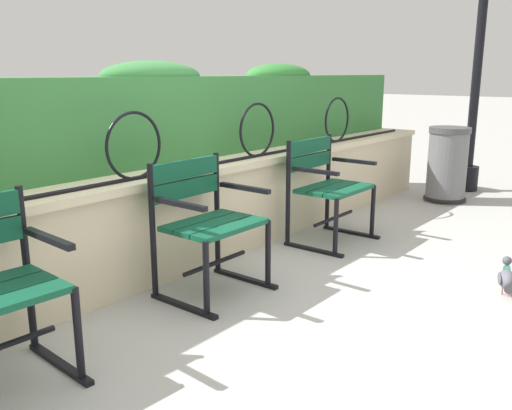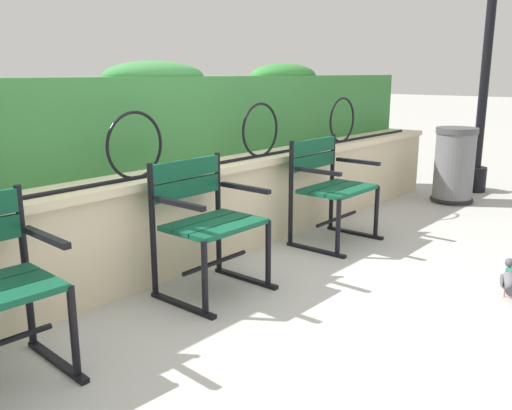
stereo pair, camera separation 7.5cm
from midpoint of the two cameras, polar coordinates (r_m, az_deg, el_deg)
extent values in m
plane|color=#ADADA8|center=(3.42, 0.74, -9.25)|extent=(60.00, 60.00, 0.00)
cube|color=beige|center=(3.84, -8.76, -1.81)|extent=(7.03, 0.35, 0.64)
cube|color=beige|center=(3.76, -8.95, 3.25)|extent=(7.03, 0.41, 0.05)
cylinder|color=black|center=(3.70, -8.19, 3.69)|extent=(6.49, 0.02, 0.02)
torus|color=black|center=(3.42, -13.17, 6.01)|extent=(0.42, 0.02, 0.42)
torus|color=black|center=(4.25, -0.37, 7.79)|extent=(0.42, 0.02, 0.42)
torus|color=black|center=(5.23, 8.01, 8.75)|extent=(0.42, 0.02, 0.42)
cube|color=#387A3D|center=(4.02, -13.03, 8.49)|extent=(6.89, 0.45, 0.61)
ellipsoid|color=#35773C|center=(4.12, -11.22, 12.97)|extent=(0.88, 0.41, 0.22)
ellipsoid|color=#327C34|center=(5.25, 2.02, 13.30)|extent=(0.84, 0.41, 0.22)
cube|color=#0F4C33|center=(2.43, -25.55, -9.29)|extent=(0.56, 0.16, 0.03)
cylinder|color=black|center=(2.86, -23.38, -6.27)|extent=(0.04, 0.04, 0.82)
cylinder|color=black|center=(2.57, -18.80, -12.70)|extent=(0.04, 0.04, 0.44)
cube|color=black|center=(2.82, -20.45, -15.18)|extent=(0.07, 0.52, 0.02)
cube|color=black|center=(2.59, -21.55, -3.26)|extent=(0.06, 0.40, 0.03)
cube|color=#0F4C33|center=(3.21, -3.19, -2.47)|extent=(0.56, 0.13, 0.03)
cube|color=#0F4C33|center=(3.30, -4.95, -2.06)|extent=(0.56, 0.13, 0.03)
cube|color=#0F4C33|center=(3.40, -6.62, -1.66)|extent=(0.56, 0.13, 0.03)
cube|color=#0F4C33|center=(3.40, -8.00, 3.73)|extent=(0.56, 0.03, 0.11)
cube|color=#0F4C33|center=(3.42, -7.93, 1.72)|extent=(0.56, 0.03, 0.11)
cylinder|color=black|center=(3.67, -4.66, -0.94)|extent=(0.04, 0.04, 0.82)
cylinder|color=black|center=(3.45, 0.63, -5.14)|extent=(0.04, 0.04, 0.44)
cube|color=black|center=(3.63, -1.76, -7.64)|extent=(0.04, 0.52, 0.02)
cube|color=black|center=(3.46, -1.83, 1.78)|extent=(0.04, 0.40, 0.03)
cylinder|color=black|center=(3.30, -11.32, -2.82)|extent=(0.04, 0.04, 0.82)
cylinder|color=black|center=(3.06, -5.90, -7.74)|extent=(0.04, 0.04, 0.44)
cube|color=black|center=(3.26, -8.23, -10.34)|extent=(0.04, 0.52, 0.02)
cube|color=black|center=(3.07, -8.61, 0.10)|extent=(0.04, 0.40, 0.03)
cylinder|color=black|center=(3.38, -4.87, -6.01)|extent=(0.53, 0.03, 0.03)
cube|color=#0F4C33|center=(4.29, 9.26, 1.47)|extent=(0.60, 0.13, 0.03)
cube|color=#0F4C33|center=(4.35, 7.70, 1.71)|extent=(0.60, 0.13, 0.03)
cube|color=#0F4C33|center=(4.42, 6.18, 1.94)|extent=(0.60, 0.13, 0.03)
cube|color=#0F4C33|center=(4.43, 5.14, 6.14)|extent=(0.60, 0.04, 0.11)
cube|color=#0F4C33|center=(4.44, 5.11, 4.56)|extent=(0.60, 0.04, 0.11)
cylinder|color=black|center=(4.73, 7.03, 2.35)|extent=(0.04, 0.04, 0.83)
cylinder|color=black|center=(4.57, 11.56, -0.71)|extent=(0.04, 0.04, 0.44)
cube|color=black|center=(4.71, 9.38, -2.81)|extent=(0.04, 0.52, 0.02)
cube|color=black|center=(4.58, 9.68, 4.51)|extent=(0.04, 0.40, 0.03)
cylinder|color=black|center=(4.24, 2.84, 1.14)|extent=(0.04, 0.04, 0.83)
cylinder|color=black|center=(4.06, 7.76, -2.35)|extent=(0.04, 0.04, 0.44)
cube|color=black|center=(4.22, 5.44, -4.64)|extent=(0.04, 0.52, 0.02)
cube|color=black|center=(4.07, 5.63, 3.52)|extent=(0.04, 0.40, 0.03)
cylinder|color=black|center=(4.41, 7.60, -1.37)|extent=(0.57, 0.03, 0.03)
ellipsoid|color=#5B5B66|center=(3.68, 24.08, -7.07)|extent=(0.21, 0.16, 0.11)
cylinder|color=#2D6B56|center=(3.73, 24.06, -6.21)|extent=(0.07, 0.06, 0.06)
sphere|color=#494951|center=(3.73, 24.11, -5.31)|extent=(0.06, 0.06, 0.06)
cone|color=black|center=(3.77, 24.06, -5.23)|extent=(0.03, 0.02, 0.01)
cone|color=#404047|center=(3.57, 24.22, -7.78)|extent=(0.10, 0.08, 0.06)
ellipsoid|color=#4E4E56|center=(3.66, 23.44, -7.01)|extent=(0.14, 0.07, 0.07)
cylinder|color=#C6515B|center=(3.71, 23.67, -8.16)|extent=(0.01, 0.01, 0.05)
cylinder|color=#C6515B|center=(3.70, 24.26, -8.31)|extent=(0.01, 0.01, 0.05)
cylinder|color=slate|center=(6.08, 18.89, 3.72)|extent=(0.40, 0.40, 0.72)
cylinder|color=#47474A|center=(6.03, 19.18, 7.36)|extent=(0.42, 0.42, 0.06)
torus|color=black|center=(6.15, 18.66, 0.69)|extent=(0.44, 0.44, 0.04)
cylinder|color=black|center=(6.68, 21.90, 15.32)|extent=(0.10, 0.10, 3.27)
cylinder|color=black|center=(6.78, 20.79, 2.62)|extent=(0.24, 0.24, 0.28)
camera|label=1|loc=(0.04, -90.65, -0.16)|focal=38.51mm
camera|label=2|loc=(0.04, 89.35, 0.16)|focal=38.51mm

